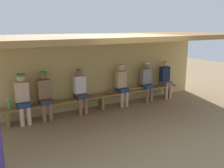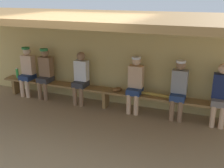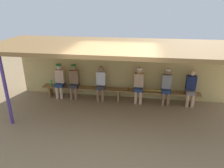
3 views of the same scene
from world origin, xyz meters
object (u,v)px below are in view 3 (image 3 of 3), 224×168
at_px(bench, 119,91).
at_px(water_bottle_orange, 52,82).
at_px(player_in_white, 74,80).
at_px(player_shirtless_tan, 191,87).
at_px(player_in_red, 60,79).
at_px(player_with_sunglasses, 139,83).
at_px(player_near_post, 166,85).
at_px(baseball_glove_dark_brown, 127,89).
at_px(baseball_bat, 150,90).
at_px(player_middle, 101,82).
at_px(support_post, 6,91).

xyz_separation_m(bench, water_bottle_orange, (-2.67, -0.00, 0.21)).
height_order(player_in_white, player_shirtless_tan, player_in_white).
bearing_deg(water_bottle_orange, bench, 0.01).
height_order(player_shirtless_tan, player_in_red, player_in_red).
bearing_deg(bench, water_bottle_orange, -179.99).
bearing_deg(player_in_white, player_with_sunglasses, 0.00).
distance_m(player_in_white, player_near_post, 3.49).
bearing_deg(player_with_sunglasses, baseball_glove_dark_brown, -179.27).
height_order(baseball_glove_dark_brown, baseball_bat, baseball_glove_dark_brown).
xyz_separation_m(player_near_post, baseball_bat, (-0.56, -0.00, -0.25)).
relative_size(bench, player_in_white, 4.46).
bearing_deg(water_bottle_orange, player_middle, 0.11).
bearing_deg(player_in_white, player_shirtless_tan, -0.01).
height_order(support_post, bench, support_post).
bearing_deg(baseball_glove_dark_brown, player_in_white, -43.34).
distance_m(support_post, player_in_white, 2.54).
relative_size(player_shirtless_tan, player_near_post, 0.99).
bearing_deg(support_post, player_shirtless_tan, 20.16).
relative_size(player_middle, player_in_white, 0.99).
xyz_separation_m(player_with_sunglasses, baseball_glove_dark_brown, (-0.45, -0.01, -0.24)).
xyz_separation_m(bench, player_shirtless_tan, (2.61, 0.00, 0.34)).
distance_m(player_middle, baseball_glove_dark_brown, 1.01).
relative_size(player_middle, water_bottle_orange, 4.74).
bearing_deg(player_shirtless_tan, player_with_sunglasses, 179.98).
bearing_deg(baseball_glove_dark_brown, support_post, -11.69).
distance_m(support_post, player_shirtless_tan, 6.11).
xyz_separation_m(player_near_post, water_bottle_orange, (-4.42, -0.00, -0.15)).
bearing_deg(player_with_sunglasses, support_post, -151.47).
height_order(support_post, baseball_glove_dark_brown, support_post).
xyz_separation_m(support_post, bench, (3.12, 2.10, -0.71)).
height_order(bench, player_near_post, player_near_post).
relative_size(player_shirtless_tan, baseball_bat, 1.60).
relative_size(player_in_white, player_in_red, 1.00).
distance_m(player_in_white, player_in_red, 0.58).
bearing_deg(player_near_post, water_bottle_orange, -179.95).
xyz_separation_m(player_with_sunglasses, player_in_white, (-2.49, 0.00, 0.00)).
bearing_deg(player_middle, player_near_post, 0.01).
distance_m(player_with_sunglasses, player_shirtless_tan, 1.86).
bearing_deg(baseball_bat, player_in_red, -175.50).
xyz_separation_m(player_with_sunglasses, baseball_bat, (0.44, -0.00, -0.25)).
relative_size(player_in_white, baseball_bat, 1.61).
bearing_deg(player_middle, water_bottle_orange, -179.89).
relative_size(player_with_sunglasses, player_in_white, 1.00).
bearing_deg(player_with_sunglasses, player_in_red, 180.00).
height_order(bench, baseball_bat, baseball_bat).
bearing_deg(bench, player_near_post, 0.12).
bearing_deg(water_bottle_orange, support_post, -102.08).
xyz_separation_m(baseball_glove_dark_brown, baseball_bat, (0.89, 0.00, -0.01)).
bearing_deg(player_in_red, baseball_glove_dark_brown, -0.12).
height_order(water_bottle_orange, baseball_bat, water_bottle_orange).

